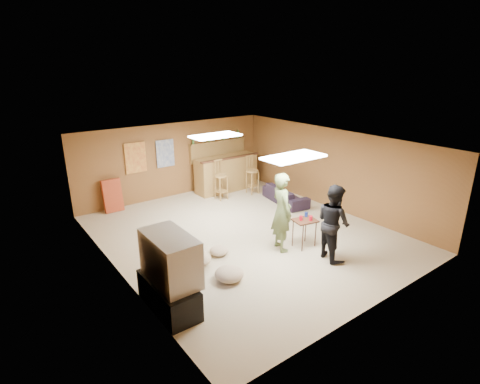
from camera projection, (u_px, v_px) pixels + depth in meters
ground at (245, 234)px, 8.88m from camera, size 7.00×7.00×0.00m
ceiling at (245, 143)px, 8.17m from camera, size 6.00×7.00×0.02m
wall_back at (174, 160)px, 11.18m from camera, size 6.00×0.02×2.20m
wall_front at (380, 248)px, 5.87m from camera, size 6.00×0.02×2.20m
wall_left at (115, 222)px, 6.83m from camera, size 0.02×7.00×2.20m
wall_right at (332, 169)px, 10.21m from camera, size 0.02×7.00×2.20m
tv_stand at (169, 295)px, 6.13m from camera, size 0.55×1.30×0.50m
dvd_box at (181, 295)px, 6.29m from camera, size 0.35×0.50×0.08m
tv_body at (170, 258)px, 5.96m from camera, size 0.60×1.10×0.80m
tv_screen at (187, 253)px, 6.13m from camera, size 0.02×0.95×0.65m
bar_counter at (226, 173)px, 11.79m from camera, size 2.00×0.60×1.10m
bar_lip at (231, 158)px, 11.42m from camera, size 2.10×0.12×0.05m
bar_shelf at (218, 141)px, 11.82m from camera, size 2.00×0.18×0.05m
bar_backing at (218, 151)px, 11.93m from camera, size 2.00×0.14×0.60m
poster_left at (136, 158)px, 10.39m from camera, size 0.60×0.03×0.85m
poster_right at (165, 153)px, 10.90m from camera, size 0.55×0.03×0.80m
folding_chair_stack at (113, 196)px, 10.11m from camera, size 0.50×0.26×0.91m
ceiling_panel_front at (294, 157)px, 7.04m from camera, size 1.20×0.60×0.04m
ceiling_panel_back at (216, 136)px, 9.09m from camera, size 1.20×0.60×0.04m
person_olive at (282, 212)px, 7.91m from camera, size 0.56×0.71×1.72m
person_black at (333, 222)px, 7.57m from camera, size 0.77×0.89×1.59m
sofa at (285, 195)px, 10.83m from camera, size 0.88×1.68×0.47m
tray_table at (304, 233)px, 8.19m from camera, size 0.56×0.48×0.63m
cup_red_near at (301, 218)px, 8.04m from camera, size 0.08×0.08×0.10m
cup_red_far at (311, 218)px, 8.04m from camera, size 0.10×0.10×0.10m
cup_blue at (306, 214)px, 8.24m from camera, size 0.09×0.09×0.10m
bar_stool_left at (221, 181)px, 10.98m from camera, size 0.43×0.43×1.15m
bar_stool_right at (253, 173)px, 11.45m from camera, size 0.54×0.54×1.28m
cushion_near_tv at (197, 259)px, 7.50m from camera, size 0.65×0.65×0.26m
cushion_mid at (219, 251)px, 7.90m from camera, size 0.42×0.42×0.18m
cushion_far at (229, 274)px, 6.97m from camera, size 0.57×0.57×0.24m
bottle_row at (216, 137)px, 11.72m from camera, size 1.76×0.08×0.26m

